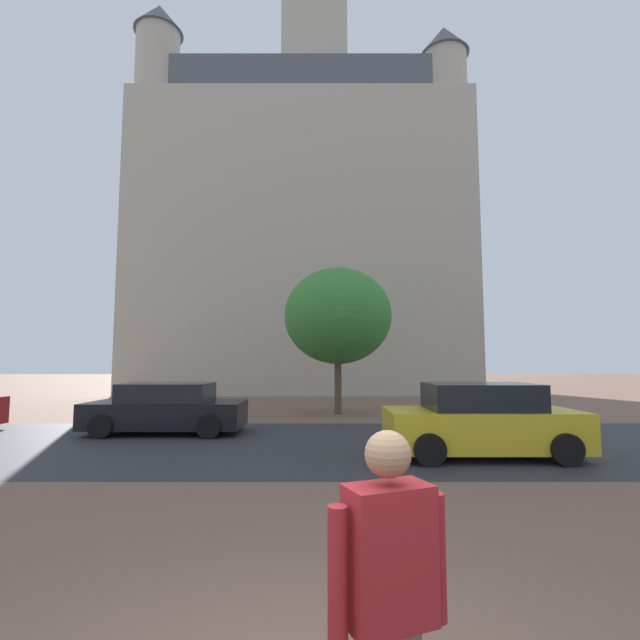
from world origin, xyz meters
TOP-DOWN VIEW (x-y plane):
  - ground_plane at (0.00, 10.00)m, footprint 120.00×120.00m
  - street_asphalt_strip at (0.00, 9.21)m, footprint 120.00×7.26m
  - landmark_building at (-1.10, 31.25)m, footprint 22.22×14.52m
  - person_skater at (0.38, -0.15)m, footprint 0.57×0.39m
  - car_black at (-4.34, 10.81)m, footprint 4.38×2.05m
  - car_yellow at (3.58, 7.62)m, footprint 4.08×1.98m
  - tree_curb_far at (0.78, 15.47)m, footprint 4.24×4.24m

SIDE VIEW (x-z plane):
  - ground_plane at x=0.00m, z-range 0.00..0.00m
  - street_asphalt_strip at x=0.00m, z-range 0.00..0.00m
  - car_black at x=-4.34m, z-range -0.03..1.40m
  - car_yellow at x=3.58m, z-range -0.04..1.53m
  - person_skater at x=0.38m, z-range 0.10..1.83m
  - tree_curb_far at x=0.78m, z-range 0.97..6.73m
  - landmark_building at x=-1.10m, z-range -8.09..31.74m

